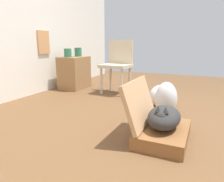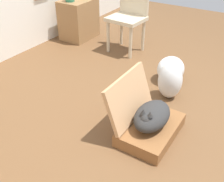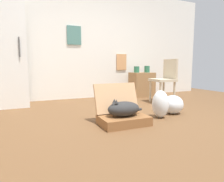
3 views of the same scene
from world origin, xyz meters
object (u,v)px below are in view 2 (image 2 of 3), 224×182
cat (152,116)px  side_table (79,19)px  plastic_bag_clear (171,69)px  suitcase_base (151,129)px  chair (129,15)px  plastic_bag_white (170,80)px

cat → side_table: side_table is taller
plastic_bag_clear → suitcase_base: bearing=-167.2°
suitcase_base → chair: (1.53, 1.10, 0.46)m
cat → chair: 1.92m
plastic_bag_white → cat: bearing=-171.3°
suitcase_base → plastic_bag_white: 0.69m
chair → cat: bearing=-50.6°
suitcase_base → side_table: bearing=52.6°
suitcase_base → side_table: side_table is taller
plastic_bag_clear → chair: (0.53, 0.87, 0.37)m
side_table → suitcase_base: bearing=-127.4°
side_table → chair: size_ratio=0.66×
suitcase_base → plastic_bag_clear: size_ratio=1.80×
plastic_bag_clear → side_table: side_table is taller
cat → suitcase_base: bearing=-2.9°
plastic_bag_white → plastic_bag_clear: plastic_bag_white is taller
suitcase_base → chair: 1.94m
side_table → plastic_bag_white: bearing=-114.5°
suitcase_base → side_table: size_ratio=1.05×
cat → plastic_bag_clear: cat is taller
suitcase_base → plastic_bag_white: bearing=8.9°
plastic_bag_clear → cat: bearing=-167.3°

